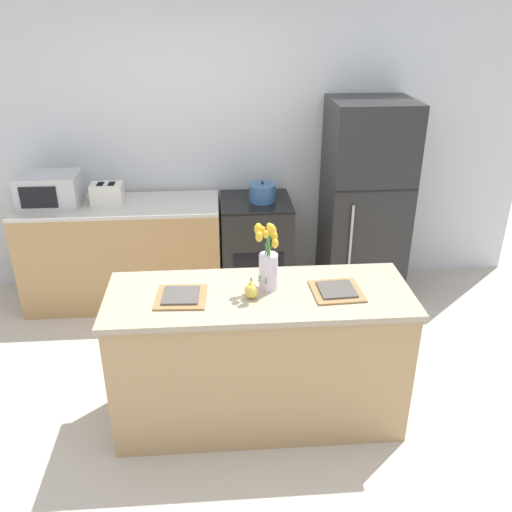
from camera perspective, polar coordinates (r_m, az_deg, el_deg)
The scene contains 13 objects.
ground_plane at distance 3.71m, azimuth 0.31°, elevation -16.30°, with size 10.00×10.00×0.00m, color beige.
back_wall at distance 4.89m, azimuth -1.60°, elevation 12.23°, with size 5.20×0.08×2.70m.
kitchen_island at distance 3.42m, azimuth 0.32°, elevation -10.56°, with size 1.80×0.66×0.92m.
back_counter at distance 4.87m, azimuth -13.77°, elevation 0.29°, with size 1.68×0.60×0.92m.
stove_range at distance 4.81m, azimuth -0.04°, elevation 0.74°, with size 0.60×0.61×0.92m.
refrigerator at distance 4.82m, azimuth 11.36°, elevation 5.56°, with size 0.68×0.67×1.74m.
flower_vase at distance 3.14m, azimuth 1.28°, elevation -0.63°, with size 0.14×0.15×0.43m.
pear_figurine at distance 3.10m, azimuth -0.51°, elevation -3.61°, with size 0.08×0.08×0.13m.
plate_setting_left at distance 3.15m, azimuth -7.90°, elevation -4.24°, with size 0.30×0.30×0.02m.
plate_setting_right at distance 3.21m, azimuth 8.49°, elevation -3.62°, with size 0.30×0.30×0.02m.
toaster at distance 4.71m, azimuth -15.41°, elevation 6.35°, with size 0.28×0.18×0.17m.
cooking_pot at distance 4.60m, azimuth 0.68°, elevation 6.70°, with size 0.23×0.23×0.17m.
microwave at distance 4.78m, azimuth -20.86°, elevation 6.50°, with size 0.48×0.37×0.27m.
Camera 1 is at (-0.23, -2.76, 2.48)m, focal length 38.00 mm.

